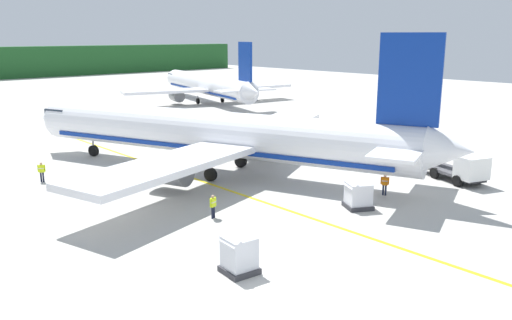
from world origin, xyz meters
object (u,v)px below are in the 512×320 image
cargo_container_mid (239,255)px  airliner_mid_apron (208,85)px  crew_marshaller (385,183)px  crew_loader_right (42,170)px  airliner_foreground (217,134)px  crew_loader_left (213,205)px  cargo_container_near (358,196)px  service_truck_fuel (462,169)px

cargo_container_mid → airliner_mid_apron: bearing=54.3°
crew_marshaller → crew_loader_right: size_ratio=0.97×
airliner_mid_apron → crew_marshaller: 58.37m
airliner_foreground → airliner_mid_apron: 49.07m
cargo_container_mid → crew_loader_left: cargo_container_mid is taller
crew_loader_left → cargo_container_mid: bearing=-118.6°
crew_loader_left → crew_loader_right: crew_loader_right is taller
airliner_foreground → crew_marshaller: airliner_foreground is taller
cargo_container_near → crew_loader_right: size_ratio=1.41×
airliner_foreground → cargo_container_mid: size_ratio=19.79×
airliner_mid_apron → cargo_container_near: airliner_mid_apron is taller
crew_loader_left → airliner_mid_apron: bearing=53.3°
service_truck_fuel → crew_loader_right: size_ratio=3.89×
service_truck_fuel → cargo_container_mid: (-24.21, -0.60, -0.22)m
crew_marshaller → cargo_container_near: bearing=-172.6°
crew_loader_left → crew_marshaller: bearing=-19.8°
airliner_foreground → crew_marshaller: 14.83m
airliner_foreground → service_truck_fuel: 20.49m
service_truck_fuel → crew_loader_right: bearing=137.6°
airliner_mid_apron → cargo_container_near: size_ratio=15.76×
cargo_container_near → crew_marshaller: cargo_container_near is taller
cargo_container_near → airliner_mid_apron: bearing=62.8°
cargo_container_mid → crew_marshaller: size_ratio=1.26×
crew_marshaller → crew_loader_right: crew_loader_right is taller
crew_loader_left → crew_loader_right: (-5.04, 16.31, 0.04)m
service_truck_fuel → crew_loader_right: 34.19m
service_truck_fuel → cargo_container_near: bearing=171.5°
cargo_container_near → crew_loader_left: 10.08m
airliner_mid_apron → crew_loader_left: 60.86m
cargo_container_near → cargo_container_mid: (-12.74, -2.30, 0.05)m
cargo_container_mid → crew_loader_right: size_ratio=1.21×
crew_marshaller → crew_loader_right: 27.36m
airliner_mid_apron → cargo_container_mid: 69.17m
airliner_foreground → cargo_container_near: (1.28, -14.18, -2.48)m
service_truck_fuel → crew_marshaller: service_truck_fuel is taller
service_truck_fuel → crew_loader_left: service_truck_fuel is taller
crew_loader_right → airliner_foreground: bearing=-29.9°
airliner_mid_apron → crew_marshaller: (-23.71, -53.30, -2.11)m
airliner_mid_apron → airliner_foreground: bearing=-126.1°
airliner_mid_apron → crew_loader_right: airliner_mid_apron is taller
airliner_foreground → crew_marshaller: (5.22, -13.67, -2.44)m
service_truck_fuel → cargo_container_near: (-11.47, 1.71, -0.28)m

